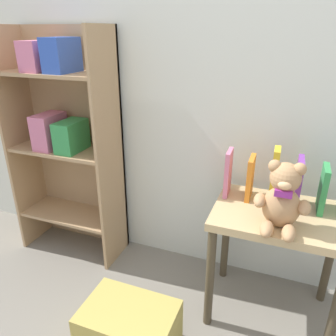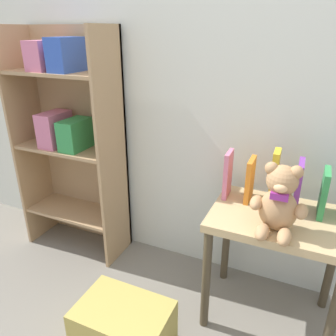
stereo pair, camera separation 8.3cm
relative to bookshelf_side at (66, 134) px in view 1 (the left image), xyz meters
name	(u,v)px [view 1 (the left image)]	position (x,y,z in m)	size (l,w,h in m)	color
wall_back	(250,44)	(0.98, 0.16, 0.49)	(4.80, 0.06, 2.50)	silver
bookshelf_side	(66,134)	(0.00, 0.00, 0.00)	(0.63, 0.28, 1.34)	tan
display_table	(278,231)	(1.22, -0.15, -0.28)	(0.58, 0.42, 0.57)	tan
teddy_bear	(282,199)	(1.22, -0.27, -0.06)	(0.22, 0.20, 0.28)	tan
book_standing_pink	(228,173)	(0.96, -0.06, -0.07)	(0.02, 0.11, 0.23)	#D17093
book_standing_orange	(250,178)	(1.07, -0.05, -0.08)	(0.02, 0.13, 0.20)	orange
book_standing_yellow	(274,176)	(1.17, -0.05, -0.06)	(0.03, 0.10, 0.26)	gold
book_standing_purple	(298,184)	(1.27, -0.07, -0.07)	(0.02, 0.14, 0.23)	purple
book_standing_green	(323,189)	(1.38, -0.06, -0.08)	(0.02, 0.13, 0.21)	#33934C
storage_bin	(129,330)	(0.68, -0.59, -0.64)	(0.40, 0.27, 0.22)	tan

